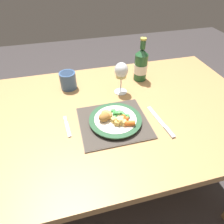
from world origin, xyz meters
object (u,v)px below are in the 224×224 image
dinner_plate (115,120)px  fork (67,127)px  dining_table (108,124)px  bottle (141,65)px  drinking_cup (68,80)px  wine_glass (121,72)px  table_knife (162,124)px

dinner_plate → fork: dinner_plate is taller
dining_table → bottle: 0.39m
fork → drinking_cup: bearing=83.4°
dining_table → dinner_plate: (0.01, -0.09, 0.10)m
dining_table → drinking_cup: (-0.16, 0.25, 0.13)m
wine_glass → dining_table: bearing=-126.8°
dining_table → table_knife: 0.28m
bottle → dinner_plate: bearing=-125.9°
dinner_plate → drinking_cup: bearing=117.0°
dining_table → drinking_cup: bearing=122.4°
fork → table_knife: table_knife is taller
table_knife → bottle: bearing=84.4°
fork → wine_glass: (0.30, 0.21, 0.12)m
wine_glass → drinking_cup: bearing=157.1°
wine_glass → table_knife: bearing=-69.4°
bottle → drinking_cup: size_ratio=2.62×
fork → drinking_cup: (0.04, 0.32, 0.05)m
table_knife → drinking_cup: 0.55m
fork → dinner_plate: bearing=-5.7°
dinner_plate → bottle: bottle is taller
wine_glass → drinking_cup: (-0.27, 0.11, -0.07)m
dinner_plate → fork: bearing=174.3°
table_knife → wine_glass: size_ratio=1.27×
dining_table → wine_glass: bearing=53.2°
dining_table → bottle: bottle is taller
dining_table → bottle: (0.25, 0.24, 0.18)m
bottle → drinking_cup: bearing=178.6°
fork → wine_glass: wine_glass is taller
dinner_plate → dining_table: bearing=98.5°
table_knife → fork: bearing=168.6°
dining_table → wine_glass: (0.11, 0.14, 0.21)m
table_knife → drinking_cup: bearing=133.0°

